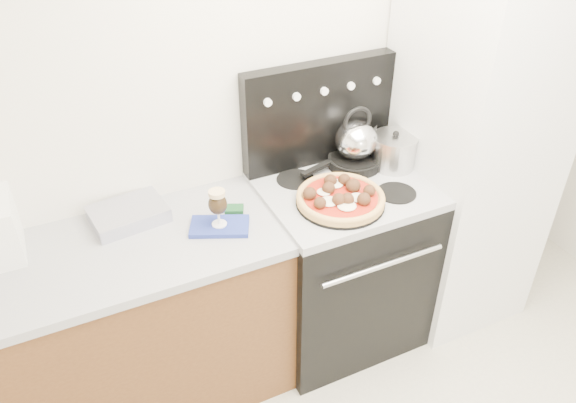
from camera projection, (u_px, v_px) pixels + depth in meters
room_shell at (475, 244)px, 1.71m from camera, size 3.52×3.01×2.52m
base_cabinet at (120, 335)px, 2.48m from camera, size 1.45×0.60×0.86m
countertop at (101, 257)px, 2.23m from camera, size 1.48×0.63×0.04m
stove_body at (340, 265)px, 2.85m from camera, size 0.76×0.65×0.88m
cooktop at (345, 190)px, 2.59m from camera, size 0.76×0.65×0.04m
backguard at (319, 113)px, 2.64m from camera, size 0.76×0.08×0.50m
fridge at (469, 151)px, 2.79m from camera, size 0.64×0.68×1.90m
foil_sheet at (128, 214)px, 2.38m from camera, size 0.33×0.26×0.06m
oven_mitt at (220, 226)px, 2.35m from camera, size 0.28×0.23×0.02m
beer_glass at (218, 208)px, 2.29m from camera, size 0.09×0.09×0.17m
pizza_pan at (340, 203)px, 2.46m from camera, size 0.44×0.44×0.01m
pizza at (341, 196)px, 2.44m from camera, size 0.43×0.43×0.06m
skillet at (354, 162)px, 2.72m from camera, size 0.32×0.32×0.05m
tea_kettle at (356, 137)px, 2.65m from camera, size 0.20×0.20×0.22m
stock_pot at (394, 152)px, 2.69m from camera, size 0.24×0.24×0.15m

